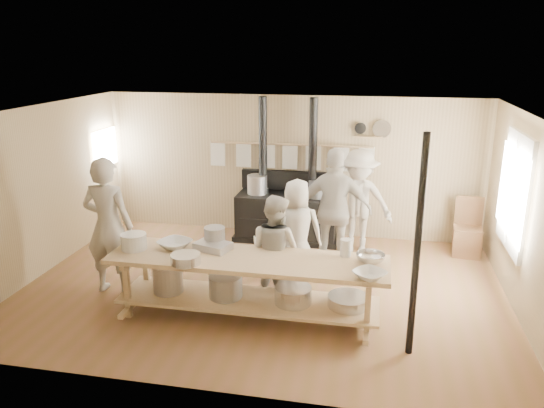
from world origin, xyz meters
name	(u,v)px	position (x,y,z in m)	size (l,w,h in m)	color
ground	(262,288)	(0.00, 0.00, 0.00)	(7.00, 7.00, 0.00)	brown
room_shell	(262,182)	(0.00, 0.00, 1.62)	(7.00, 7.00, 7.00)	tan
window_right	(515,192)	(3.47, 0.60, 1.50)	(0.09, 1.50, 1.65)	beige
left_opening	(105,148)	(-3.45, 2.00, 1.60)	(0.00, 0.90, 0.90)	white
stove	(286,212)	(-0.01, 2.12, 0.52)	(1.90, 0.75, 2.60)	black
towel_rail	(290,153)	(0.00, 2.40, 1.56)	(3.00, 0.04, 0.47)	tan
back_wall_shelf	(373,131)	(1.46, 2.43, 2.00)	(0.63, 0.14, 0.32)	tan
prep_table	(247,281)	(-0.01, -0.90, 0.52)	(3.60, 0.90, 0.85)	tan
support_post	(417,249)	(2.05, -1.35, 1.30)	(0.08, 0.08, 2.60)	black
cook_far_left	(108,226)	(-2.12, -0.51, 1.00)	(0.73, 0.48, 2.00)	#BDB4A7
cook_left	(275,250)	(0.26, -0.39, 0.78)	(0.75, 0.59, 1.55)	#BDB4A7
cook_center	(297,231)	(0.44, 0.39, 0.79)	(0.77, 0.50, 1.58)	#BDB4A7
cook_right	(335,211)	(0.96, 0.91, 0.98)	(1.15, 0.48, 1.96)	#BDB4A7
cook_by_window	(358,202)	(1.29, 1.75, 0.90)	(1.16, 0.67, 1.80)	#BDB4A7
chair	(467,238)	(3.15, 1.97, 0.29)	(0.50, 0.50, 0.98)	brown
bowl_white_a	(175,244)	(-1.04, -0.76, 0.90)	(0.42, 0.42, 0.10)	silver
bowl_steel_a	(183,259)	(-0.76, -1.19, 0.89)	(0.27, 0.27, 0.09)	silver
bowl_white_b	(370,275)	(1.55, -1.23, 0.89)	(0.36, 0.36, 0.09)	silver
bowl_steel_b	(370,258)	(1.55, -0.74, 0.91)	(0.36, 0.36, 0.11)	silver
roasting_pan	(213,246)	(-0.51, -0.73, 0.90)	(0.45, 0.30, 0.10)	#B2B2B7
mixing_bowl_large	(186,259)	(-0.71, -1.23, 0.91)	(0.38, 0.38, 0.12)	silver
bucket_galv	(215,236)	(-0.53, -0.57, 0.98)	(0.28, 0.28, 0.26)	gray
deep_bowl_enamel	(134,242)	(-1.55, -0.90, 0.96)	(0.34, 0.34, 0.21)	silver
pitcher	(346,248)	(1.23, -0.60, 0.96)	(0.14, 0.14, 0.23)	silver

